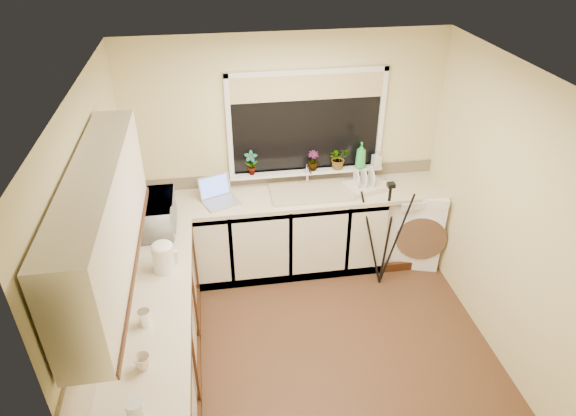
# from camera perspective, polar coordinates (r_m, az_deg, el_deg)

# --- Properties ---
(floor) EXTENTS (3.20, 3.20, 0.00)m
(floor) POSITION_cam_1_polar(r_m,az_deg,el_deg) (4.78, 2.72, -15.20)
(floor) COLOR #4F351F
(floor) RESTS_ON ground
(ceiling) EXTENTS (3.20, 3.20, 0.00)m
(ceiling) POSITION_cam_1_polar(r_m,az_deg,el_deg) (3.42, 3.77, 14.04)
(ceiling) COLOR white
(ceiling) RESTS_ON ground
(wall_back) EXTENTS (3.20, 0.00, 3.20)m
(wall_back) POSITION_cam_1_polar(r_m,az_deg,el_deg) (5.25, -0.17, 6.22)
(wall_back) COLOR beige
(wall_back) RESTS_ON ground
(wall_front) EXTENTS (3.20, 0.00, 3.20)m
(wall_front) POSITION_cam_1_polar(r_m,az_deg,el_deg) (2.91, 9.52, -19.89)
(wall_front) COLOR beige
(wall_front) RESTS_ON ground
(wall_left) EXTENTS (0.00, 3.00, 3.00)m
(wall_left) POSITION_cam_1_polar(r_m,az_deg,el_deg) (4.00, -19.97, -4.91)
(wall_left) COLOR beige
(wall_left) RESTS_ON ground
(wall_right) EXTENTS (0.00, 3.00, 3.00)m
(wall_right) POSITION_cam_1_polar(r_m,az_deg,el_deg) (4.54, 23.33, -1.00)
(wall_right) COLOR beige
(wall_right) RESTS_ON ground
(base_cabinet_back) EXTENTS (2.55, 0.60, 0.86)m
(base_cabinet_back) POSITION_cam_1_polar(r_m,az_deg,el_deg) (5.36, -3.10, -3.10)
(base_cabinet_back) COLOR silver
(base_cabinet_back) RESTS_ON floor
(base_cabinet_left) EXTENTS (0.54, 2.40, 0.86)m
(base_cabinet_left) POSITION_cam_1_polar(r_m,az_deg,el_deg) (4.24, -14.45, -15.73)
(base_cabinet_left) COLOR silver
(base_cabinet_left) RESTS_ON floor
(worktop_back) EXTENTS (3.20, 0.60, 0.04)m
(worktop_back) POSITION_cam_1_polar(r_m,az_deg,el_deg) (5.15, 0.35, 1.33)
(worktop_back) COLOR beige
(worktop_back) RESTS_ON base_cabinet_back
(worktop_left) EXTENTS (0.60, 2.40, 0.04)m
(worktop_left) POSITION_cam_1_polar(r_m,az_deg,el_deg) (3.93, -15.33, -11.26)
(worktop_left) COLOR beige
(worktop_left) RESTS_ON base_cabinet_left
(upper_cabinet) EXTENTS (0.28, 1.90, 0.70)m
(upper_cabinet) POSITION_cam_1_polar(r_m,az_deg,el_deg) (3.29, -20.16, -1.29)
(upper_cabinet) COLOR silver
(upper_cabinet) RESTS_ON wall_left
(splashback_left) EXTENTS (0.02, 2.40, 0.45)m
(splashback_left) POSITION_cam_1_polar(r_m,az_deg,el_deg) (3.83, -20.16, -8.76)
(splashback_left) COLOR beige
(splashback_left) RESTS_ON wall_left
(splashback_back) EXTENTS (3.20, 0.02, 0.14)m
(splashback_back) POSITION_cam_1_polar(r_m,az_deg,el_deg) (5.35, -0.15, 3.70)
(splashback_back) COLOR beige
(splashback_back) RESTS_ON wall_back
(window_glass) EXTENTS (1.50, 0.02, 1.00)m
(window_glass) POSITION_cam_1_polar(r_m,az_deg,el_deg) (5.14, 2.08, 9.56)
(window_glass) COLOR black
(window_glass) RESTS_ON wall_back
(window_blind) EXTENTS (1.50, 0.02, 0.25)m
(window_blind) POSITION_cam_1_polar(r_m,az_deg,el_deg) (4.98, 2.22, 13.45)
(window_blind) COLOR tan
(window_blind) RESTS_ON wall_back
(windowsill) EXTENTS (1.60, 0.14, 0.03)m
(windowsill) POSITION_cam_1_polar(r_m,az_deg,el_deg) (5.31, 2.09, 4.18)
(windowsill) COLOR white
(windowsill) RESTS_ON wall_back
(sink) EXTENTS (0.82, 0.46, 0.03)m
(sink) POSITION_cam_1_polar(r_m,az_deg,el_deg) (5.17, 2.54, 1.82)
(sink) COLOR tan
(sink) RESTS_ON worktop_back
(faucet) EXTENTS (0.03, 0.03, 0.24)m
(faucet) POSITION_cam_1_polar(r_m,az_deg,el_deg) (5.27, 2.19, 3.79)
(faucet) COLOR silver
(faucet) RESTS_ON worktop_back
(washing_machine) EXTENTS (0.78, 0.77, 0.89)m
(washing_machine) POSITION_cam_1_polar(r_m,az_deg,el_deg) (5.72, 13.65, -1.37)
(washing_machine) COLOR white
(washing_machine) RESTS_ON floor
(laptop) EXTENTS (0.42, 0.41, 0.24)m
(laptop) POSITION_cam_1_polar(r_m,az_deg,el_deg) (5.06, -7.87, 1.48)
(laptop) COLOR #A3A3AB
(laptop) RESTS_ON worktop_back
(kettle) EXTENTS (0.18, 0.18, 0.23)m
(kettle) POSITION_cam_1_polar(r_m,az_deg,el_deg) (4.19, -13.88, -5.51)
(kettle) COLOR white
(kettle) RESTS_ON worktop_left
(dish_rack) EXTENTS (0.47, 0.40, 0.06)m
(dish_rack) POSITION_cam_1_polar(r_m,az_deg,el_deg) (5.28, 8.69, 2.40)
(dish_rack) COLOR beige
(dish_rack) RESTS_ON worktop_back
(tripod) EXTENTS (0.73, 0.73, 1.20)m
(tripod) POSITION_cam_1_polar(r_m,az_deg,el_deg) (5.14, 10.88, -3.10)
(tripod) COLOR black
(tripod) RESTS_ON floor
(glass_jug) EXTENTS (0.10, 0.10, 0.15)m
(glass_jug) POSITION_cam_1_polar(r_m,az_deg,el_deg) (3.24, -16.86, -21.09)
(glass_jug) COLOR silver
(glass_jug) RESTS_ON worktop_left
(steel_jar) EXTENTS (0.09, 0.09, 0.12)m
(steel_jar) POSITION_cam_1_polar(r_m,az_deg,el_deg) (3.78, -15.91, -11.82)
(steel_jar) COLOR white
(steel_jar) RESTS_ON worktop_left
(microwave) EXTENTS (0.38, 0.55, 0.30)m
(microwave) POSITION_cam_1_polar(r_m,az_deg,el_deg) (4.70, -14.93, -0.70)
(microwave) COLOR white
(microwave) RESTS_ON worktop_left
(plant_a) EXTENTS (0.14, 0.10, 0.26)m
(plant_a) POSITION_cam_1_polar(r_m,az_deg,el_deg) (5.16, -4.19, 5.08)
(plant_a) COLOR #999999
(plant_a) RESTS_ON windowsill
(plant_c) EXTENTS (0.13, 0.13, 0.21)m
(plant_c) POSITION_cam_1_polar(r_m,az_deg,el_deg) (5.26, 2.84, 5.37)
(plant_c) COLOR #999999
(plant_c) RESTS_ON windowsill
(plant_d) EXTENTS (0.25, 0.23, 0.24)m
(plant_d) POSITION_cam_1_polar(r_m,az_deg,el_deg) (5.30, 5.73, 5.66)
(plant_d) COLOR #999999
(plant_d) RESTS_ON windowsill
(soap_bottle_green) EXTENTS (0.13, 0.13, 0.29)m
(soap_bottle_green) POSITION_cam_1_polar(r_m,az_deg,el_deg) (5.33, 8.23, 5.90)
(soap_bottle_green) COLOR green
(soap_bottle_green) RESTS_ON windowsill
(soap_bottle_clear) EXTENTS (0.10, 0.10, 0.19)m
(soap_bottle_clear) POSITION_cam_1_polar(r_m,az_deg,el_deg) (5.41, 9.99, 5.54)
(soap_bottle_clear) COLOR #999999
(soap_bottle_clear) RESTS_ON windowsill
(cup_back) EXTENTS (0.13, 0.13, 0.09)m
(cup_back) POSITION_cam_1_polar(r_m,az_deg,el_deg) (5.37, 11.20, 2.82)
(cup_back) COLOR beige
(cup_back) RESTS_ON worktop_back
(cup_left) EXTENTS (0.13, 0.13, 0.10)m
(cup_left) POSITION_cam_1_polar(r_m,az_deg,el_deg) (3.50, -16.11, -16.36)
(cup_left) COLOR beige
(cup_left) RESTS_ON worktop_left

